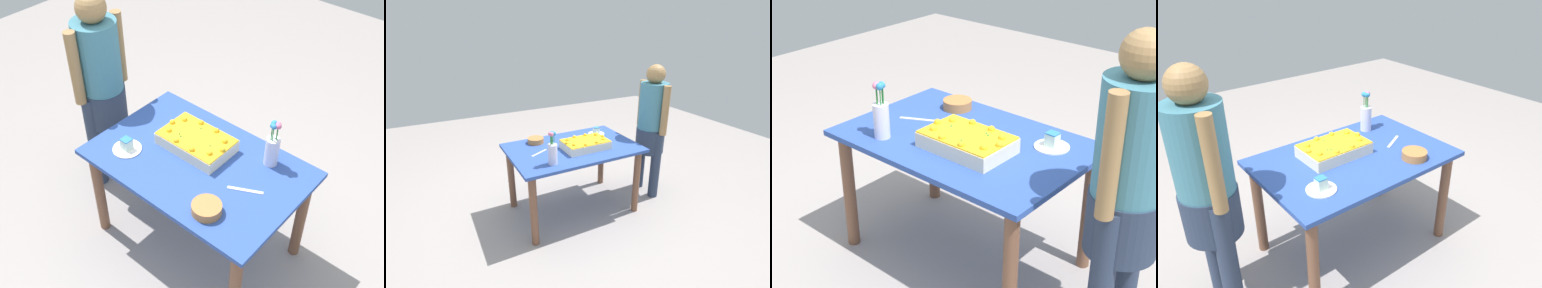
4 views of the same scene
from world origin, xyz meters
The scene contains 8 objects.
ground_plane centered at (0.00, 0.00, 0.00)m, with size 8.00×8.00×0.00m, color #9F9591.
dining_table centered at (0.00, 0.00, 0.60)m, with size 1.28×0.84×0.73m.
sheet_cake centered at (-0.09, 0.09, 0.77)m, with size 0.44×0.29×0.11m.
serving_plate_with_slice centered at (-0.40, -0.20, 0.75)m, with size 0.18×0.18×0.08m.
cake_knife centered at (0.36, -0.01, 0.73)m, with size 0.20×0.02×0.00m, color silver.
flower_vase centered at (0.33, 0.27, 0.85)m, with size 0.08×0.08×0.31m.
fruit_bowl centered at (0.29, -0.27, 0.76)m, with size 0.17×0.17×0.05m, color #BC773E.
person_standing centered at (-0.94, 0.08, 0.85)m, with size 0.31×0.45×1.49m.
Camera 3 is at (-1.78, 2.08, 2.05)m, focal length 55.00 mm.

